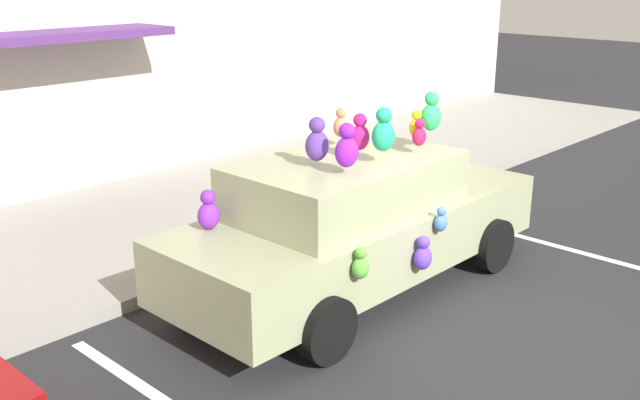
{
  "coord_description": "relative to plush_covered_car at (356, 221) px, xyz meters",
  "views": [
    {
      "loc": [
        -5.78,
        -3.24,
        3.49
      ],
      "look_at": [
        0.06,
        2.28,
        0.9
      ],
      "focal_mm": 41.1,
      "sensor_mm": 36.0,
      "label": 1
    }
  ],
  "objects": [
    {
      "name": "ground_plane",
      "position": [
        0.0,
        -1.68,
        -0.81
      ],
      "size": [
        60.0,
        60.0,
        0.0
      ],
      "primitive_type": "plane",
      "color": "#262628"
    },
    {
      "name": "plush_covered_car",
      "position": [
        0.0,
        0.0,
        0.0
      ],
      "size": [
        4.68,
        1.98,
        2.18
      ],
      "color": "#9CA47B",
      "rests_on": "ground"
    },
    {
      "name": "sidewalk",
      "position": [
        0.0,
        3.32,
        -0.73
      ],
      "size": [
        24.0,
        4.0,
        0.15
      ],
      "primitive_type": "cube",
      "color": "gray",
      "rests_on": "ground"
    },
    {
      "name": "parking_stripe_front",
      "position": [
        2.79,
        -0.68,
        -0.81
      ],
      "size": [
        0.12,
        3.6,
        0.01
      ],
      "primitive_type": "cube",
      "color": "silver",
      "rests_on": "ground"
    }
  ]
}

